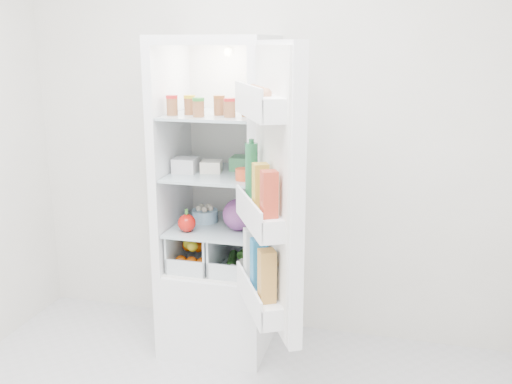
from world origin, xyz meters
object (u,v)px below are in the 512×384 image
(mushroom_bowl, at_px, (205,216))
(fridge_door, at_px, (272,196))
(refrigerator, at_px, (222,235))
(red_cabbage, at_px, (239,215))

(mushroom_bowl, xyz_separation_m, fridge_door, (0.54, -0.59, 0.31))
(refrigerator, distance_m, mushroom_bowl, 0.15)
(fridge_door, bearing_deg, refrigerator, 8.31)
(refrigerator, distance_m, red_cabbage, 0.25)
(fridge_door, bearing_deg, mushroom_bowl, 14.62)
(fridge_door, bearing_deg, red_cabbage, 3.95)
(refrigerator, distance_m, fridge_door, 0.86)
(red_cabbage, height_order, fridge_door, fridge_door)
(mushroom_bowl, bearing_deg, red_cabbage, -23.43)
(refrigerator, height_order, fridge_door, refrigerator)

